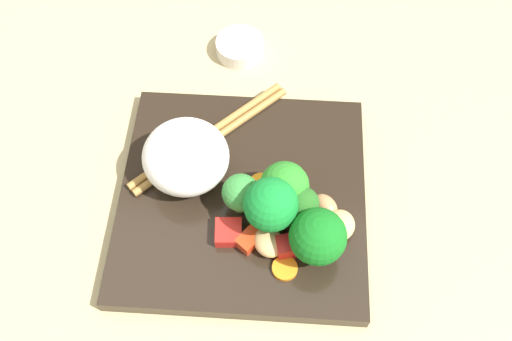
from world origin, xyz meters
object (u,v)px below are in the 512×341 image
(broccoli_floret_0, at_px, (271,206))
(carrot_slice_2, at_px, (285,268))
(square_plate, at_px, (243,197))
(rice_mound, at_px, (186,157))
(chopstick_pair, at_px, (210,137))
(sauce_cup, at_px, (240,47))

(broccoli_floret_0, distance_m, carrot_slice_2, 0.07)
(square_plate, bearing_deg, rice_mound, -109.59)
(chopstick_pair, bearing_deg, carrot_slice_2, 76.71)
(square_plate, bearing_deg, chopstick_pair, -149.20)
(square_plate, xyz_separation_m, sauce_cup, (-0.23, -0.02, 0.00))
(carrot_slice_2, distance_m, chopstick_pair, 0.18)
(carrot_slice_2, relative_size, sauce_cup, 0.42)
(sauce_cup, bearing_deg, broccoli_floret_0, 10.76)
(carrot_slice_2, height_order, chopstick_pair, chopstick_pair)
(rice_mound, relative_size, carrot_slice_2, 3.55)
(square_plate, height_order, broccoli_floret_0, broccoli_floret_0)
(chopstick_pair, height_order, sauce_cup, chopstick_pair)
(sauce_cup, bearing_deg, chopstick_pair, -8.85)
(sauce_cup, bearing_deg, carrot_slice_2, 12.18)
(chopstick_pair, xyz_separation_m, sauce_cup, (-0.16, 0.02, -0.01))
(rice_mound, height_order, carrot_slice_2, rice_mound)
(chopstick_pair, bearing_deg, broccoli_floret_0, 80.72)
(square_plate, bearing_deg, broccoli_floret_0, 39.63)
(rice_mound, distance_m, carrot_slice_2, 0.16)
(square_plate, relative_size, carrot_slice_2, 10.22)
(rice_mound, distance_m, broccoli_floret_0, 0.11)
(rice_mound, height_order, sauce_cup, rice_mound)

